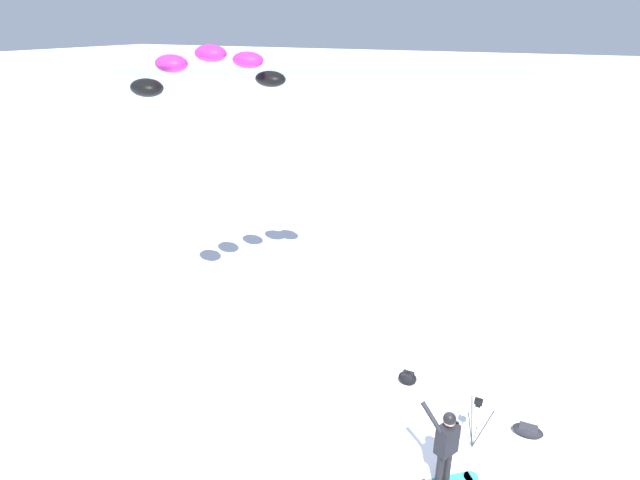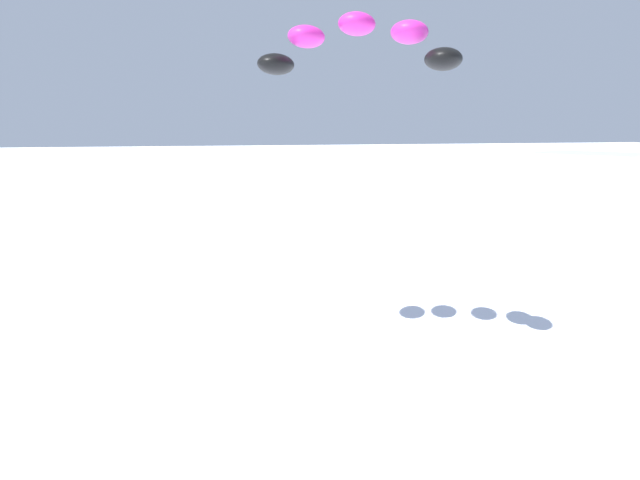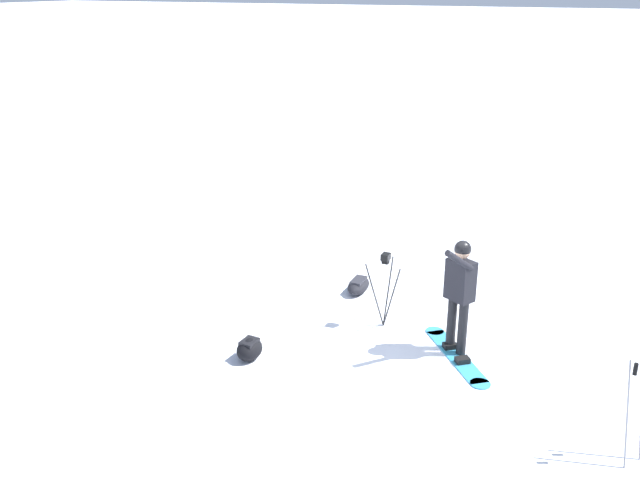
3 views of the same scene
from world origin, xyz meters
name	(u,v)px [view 2 (image 2 of 3)]	position (x,y,z in m)	size (l,w,h in m)	color
traction_kite	(357,44)	(-3.58, -6.95, 7.12)	(4.31, 3.02, 1.18)	black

